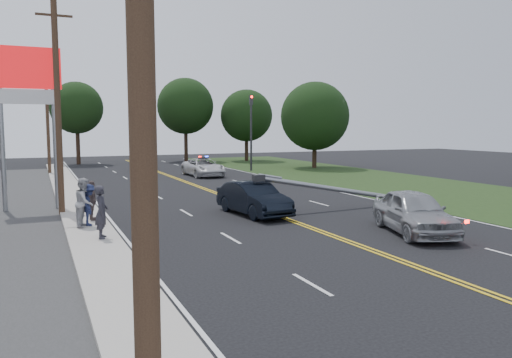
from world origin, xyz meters
name	(u,v)px	position (x,y,z in m)	size (l,w,h in m)	color
ground	(379,253)	(0.00, 0.00, 0.00)	(120.00, 120.00, 0.00)	black
sidewalk	(84,219)	(-8.40, 10.00, 0.06)	(1.80, 70.00, 0.12)	#A8A298
grass_verge	(455,194)	(13.50, 10.00, 0.01)	(12.00, 80.00, 0.01)	black
centerline_yellow	(256,208)	(0.00, 10.00, 0.01)	(0.36, 80.00, 0.00)	gold
pylon_sign	(27,89)	(-10.50, 14.00, 6.00)	(3.20, 0.35, 8.00)	gray
traffic_signal	(251,126)	(8.30, 30.00, 4.21)	(0.28, 0.41, 7.05)	#2D2D30
fallen_streetlight	(348,190)	(4.19, 8.00, 0.92)	(9.36, 0.44, 1.91)	#2D2D30
utility_pole_near	(140,31)	(-9.20, -8.00, 5.08)	(1.60, 0.28, 10.00)	#382619
utility_pole_mid	(58,106)	(-9.20, 12.00, 5.08)	(1.60, 0.28, 10.00)	#382619
utility_pole_far	(47,116)	(-9.20, 34.00, 5.08)	(1.60, 0.28, 10.00)	#382619
tree_6	(77,108)	(-5.98, 45.11, 6.19)	(5.67, 5.67, 9.04)	black
tree_7	(185,106)	(6.30, 45.23, 6.58)	(6.67, 6.67, 9.92)	black
tree_8	(246,116)	(13.24, 42.94, 5.47)	(6.27, 6.27, 8.62)	black
tree_9	(315,116)	(15.53, 30.61, 5.19)	(6.86, 6.86, 8.63)	black
crashed_sedan	(253,198)	(-0.94, 8.20, 0.78)	(1.66, 4.75, 1.56)	black
waiting_sedan	(414,212)	(3.17, 1.96, 0.84)	(1.99, 4.94, 1.68)	#95989C
emergency_a	(203,167)	(2.62, 26.97, 0.74)	(2.47, 5.35, 1.49)	silver
emergency_b	(142,163)	(-1.08, 34.39, 0.68)	(1.90, 4.68, 1.36)	silver
bystander_a	(101,212)	(-8.14, 5.41, 1.08)	(0.70, 0.46, 1.92)	#292830
bystander_b	(84,202)	(-8.51, 7.90, 1.11)	(0.96, 0.75, 1.97)	#A4A3A8
bystander_c	(89,205)	(-8.33, 8.03, 0.97)	(1.10, 0.63, 1.71)	#1B2244
bystander_d	(92,201)	(-8.10, 9.17, 0.98)	(1.01, 0.42, 1.72)	brown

